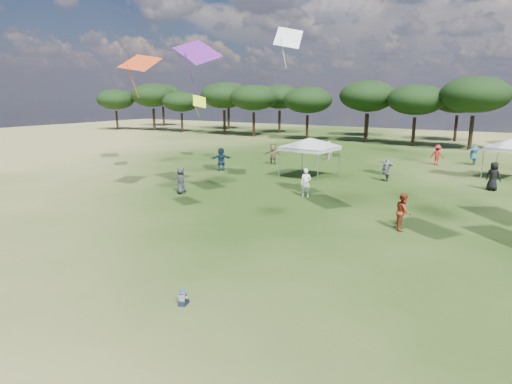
% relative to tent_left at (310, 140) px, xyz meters
% --- Properties ---
extents(ground, '(140.00, 140.00, 0.00)m').
position_rel_tent_left_xyz_m(ground, '(4.67, -21.10, -2.67)').
color(ground, '#2B4615').
rests_on(ground, ground).
extents(tree_line, '(108.78, 17.63, 7.77)m').
position_rel_tent_left_xyz_m(tree_line, '(7.06, 26.31, 2.75)').
color(tree_line, black).
rests_on(tree_line, ground).
extents(tent_left, '(6.50, 6.50, 3.10)m').
position_rel_tent_left_xyz_m(tent_left, '(0.00, 0.00, 0.00)').
color(tent_left, gray).
rests_on(tent_left, ground).
extents(toddler, '(0.35, 0.38, 0.47)m').
position_rel_tent_left_xyz_m(toddler, '(4.71, -18.76, -2.47)').
color(toddler, black).
rests_on(toddler, ground).
extents(festival_crowd, '(27.79, 22.42, 1.79)m').
position_rel_tent_left_xyz_m(festival_crowd, '(4.32, 3.21, -1.85)').
color(festival_crowd, white).
rests_on(festival_crowd, ground).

